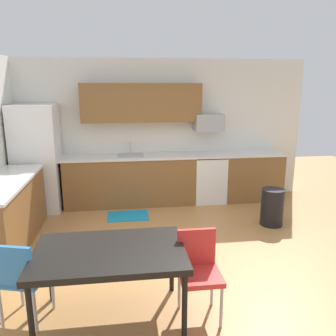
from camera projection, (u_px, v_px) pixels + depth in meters
ground_plane at (178, 261)px, 4.41m from camera, size 12.00×12.00×0.00m
wall_back at (157, 131)px, 6.64m from camera, size 5.80×0.10×2.70m
cabinet_run_back at (131, 181)px, 6.44m from camera, size 2.41×0.60×0.90m
cabinet_run_back_right at (251, 177)px, 6.75m from camera, size 1.14×0.60×0.90m
cabinet_run_left at (7, 215)px, 4.77m from camera, size 0.60×2.00×0.90m
countertop_back at (159, 156)px, 6.40m from camera, size 4.80×0.64×0.04m
countertop_left at (4, 182)px, 4.66m from camera, size 0.64×2.00×0.04m
upper_cabinets_back at (142, 103)px, 6.26m from camera, size 2.20×0.34×0.70m
refrigerator at (37, 159)px, 6.04m from camera, size 0.76×0.70×1.89m
oven_range at (208, 178)px, 6.64m from camera, size 0.60×0.60×0.91m
microwave at (208, 122)px, 6.48m from camera, size 0.54×0.36×0.32m
sink_basin at (131, 159)px, 6.34m from camera, size 0.48×0.40×0.14m
sink_faucet at (130, 149)px, 6.48m from camera, size 0.02×0.02×0.24m
dining_table at (110, 256)px, 3.17m from camera, size 1.40×0.90×0.73m
chair_near_table at (198, 267)px, 3.30m from camera, size 0.40×0.40×0.85m
chair_far_side at (21, 275)px, 3.15m from camera, size 0.49×0.49×0.85m
trash_bin at (272, 207)px, 5.50m from camera, size 0.36×0.36×0.60m
floor_mat at (128, 216)px, 5.91m from camera, size 0.70×0.50×0.01m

